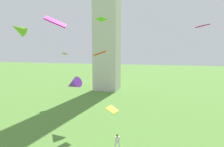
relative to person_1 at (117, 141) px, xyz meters
name	(u,v)px	position (x,y,z in m)	size (l,w,h in m)	color
person_1	(117,141)	(0.00, 0.00, 0.00)	(0.49, 0.37, 1.64)	silver
kite_flying_0	(55,22)	(-4.05, -3.30, 10.45)	(1.78, 1.77, 1.05)	#E305A6
kite_flying_2	(112,110)	(-0.48, -0.01, 2.98)	(1.31, 1.12, 0.59)	#A9B306
kite_flying_3	(73,84)	(-6.74, 5.26, 4.15)	(2.57, 2.02, 1.96)	purple
kite_flying_4	(203,26)	(7.27, 3.16, 10.51)	(1.39, 1.53, 0.42)	#B20465
kite_flying_5	(18,29)	(-9.55, -0.44, 10.29)	(1.76, 1.29, 1.43)	#69C21B
kite_flying_6	(65,54)	(-12.75, 15.16, 7.54)	(1.30, 1.20, 0.36)	#BE8410
kite_flying_7	(100,53)	(-0.39, -3.91, 8.12)	(1.02, 0.94, 0.41)	red
kite_flying_9	(101,19)	(-4.39, 9.56, 12.30)	(1.31, 1.54, 0.49)	#5CC81E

